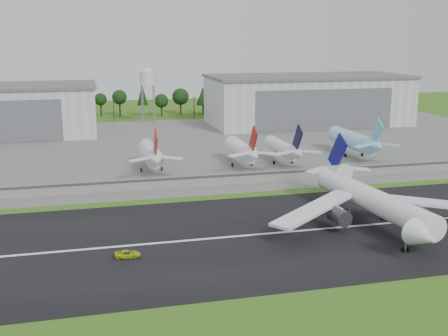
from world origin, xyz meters
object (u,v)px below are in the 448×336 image
object	(u,v)px
parked_jet_skyblue	(356,141)
ground_vehicle	(128,254)
parked_jet_red_a	(152,154)
parked_jet_red_b	(243,150)
main_airliner	(373,206)
parked_jet_navy	(285,149)

from	to	relation	value
parked_jet_skyblue	ground_vehicle	bearing A→B (deg)	-139.26
parked_jet_red_a	parked_jet_red_b	bearing A→B (deg)	-0.03
main_airliner	parked_jet_red_a	bearing A→B (deg)	-61.82
main_airliner	parked_jet_navy	size ratio (longest dim) A/B	1.89
parked_jet_red_b	parked_jet_red_a	bearing A→B (deg)	179.97
parked_jet_red_a	parked_jet_navy	distance (m)	47.03
parked_jet_red_b	parked_jet_skyblue	bearing A→B (deg)	6.36
parked_jet_red_b	ground_vehicle	bearing A→B (deg)	-121.86
main_airliner	parked_jet_navy	xyz separation A→B (m)	(1.93, 66.94, 0.98)
main_airliner	parked_jet_red_b	xyz separation A→B (m)	(-13.37, 66.98, 1.19)
main_airliner	parked_jet_red_a	size ratio (longest dim) A/B	1.89
parked_jet_red_b	parked_jet_skyblue	xyz separation A→B (m)	(45.34, 5.06, 0.35)
parked_jet_navy	parked_jet_skyblue	xyz separation A→B (m)	(30.05, 5.10, 0.56)
ground_vehicle	parked_jet_red_a	world-z (taller)	parked_jet_red_a
main_airliner	parked_jet_navy	bearing A→B (deg)	-97.41
parked_jet_red_a	parked_jet_skyblue	size ratio (longest dim) A/B	0.84
ground_vehicle	main_airliner	bearing A→B (deg)	-77.80
parked_jet_skyblue	parked_jet_red_a	bearing A→B (deg)	-176.26
main_airliner	parked_jet_red_a	distance (m)	80.77
ground_vehicle	parked_jet_red_b	size ratio (longest dim) A/B	0.17
ground_vehicle	parked_jet_red_b	distance (m)	86.28
main_airliner	parked_jet_skyblue	xyz separation A→B (m)	(31.98, 72.04, 1.54)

